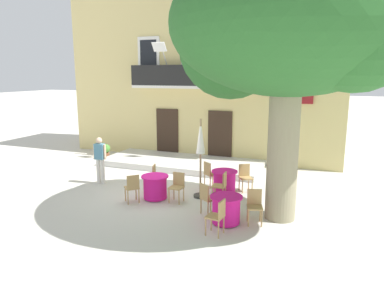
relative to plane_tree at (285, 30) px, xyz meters
The scene contains 19 objects.
ground_plane 6.37m from the plane_tree, behind, with size 120.00×120.00×0.00m, color beige.
building_facade 8.93m from the plane_tree, 121.65° to the left, with size 13.00×5.09×7.50m.
entrance_step_platform 7.93m from the plane_tree, 137.94° to the left, with size 6.84×2.71×0.25m, color silver.
plane_tree is the anchor object (origin of this frame).
cafe_table_near_tree 4.86m from the plane_tree, 141.44° to the right, with size 0.86×0.86×0.76m.
cafe_chair_near_tree_0 4.56m from the plane_tree, 126.92° to the right, with size 0.50×0.50×0.91m.
cafe_chair_near_tree_1 4.88m from the plane_tree, 162.58° to the right, with size 0.56×0.56×0.91m.
cafe_chair_near_tree_2 4.94m from the plane_tree, 124.91° to the right, with size 0.44×0.44×0.91m.
cafe_table_middle 5.20m from the plane_tree, 143.71° to the left, with size 0.86×0.86×0.76m.
cafe_chair_middle_0 5.04m from the plane_tree, 125.35° to the left, with size 0.55×0.55×0.91m.
cafe_chair_middle_1 5.47m from the plane_tree, 145.01° to the left, with size 0.56×0.56×0.91m.
cafe_chair_middle_2 4.88m from the plane_tree, 159.71° to the left, with size 0.42×0.42×0.91m.
cafe_table_front 5.99m from the plane_tree, behind, with size 0.86×0.86×0.76m.
cafe_chair_front_0 5.43m from the plane_tree, behind, with size 0.41×0.41×0.91m.
cafe_chair_front_1 6.12m from the plane_tree, 169.49° to the left, with size 0.49×0.49×0.91m.
cafe_chair_front_2 6.23m from the plane_tree, behind, with size 0.57×0.57×0.91m.
cafe_umbrella 4.26m from the plane_tree, 163.88° to the left, with size 0.44×0.44×2.55m.
ground_planter_left 10.39m from the plane_tree, 154.56° to the left, with size 0.42×0.42×0.72m.
pedestrian_near_entrance 7.61m from the plane_tree, behind, with size 0.53×0.25×1.70m.
Camera 1 is at (5.10, -10.09, 3.92)m, focal length 33.21 mm.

